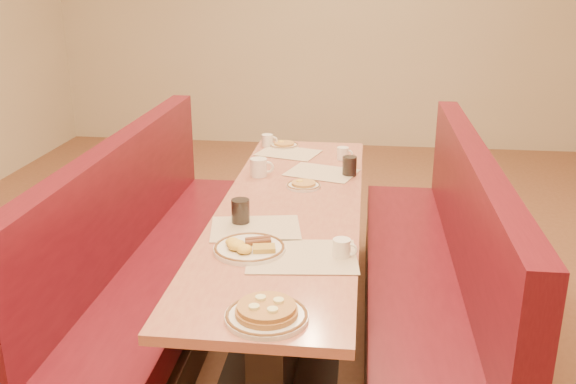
# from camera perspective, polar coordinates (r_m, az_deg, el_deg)

# --- Properties ---
(ground) EXTENTS (8.00, 8.00, 0.00)m
(ground) POSITION_cam_1_polar(r_m,az_deg,el_deg) (3.54, 0.16, -12.66)
(ground) COLOR #9E6647
(ground) RESTS_ON ground
(diner_table) EXTENTS (0.70, 2.50, 0.75)m
(diner_table) POSITION_cam_1_polar(r_m,az_deg,el_deg) (3.35, 0.17, -7.23)
(diner_table) COLOR black
(diner_table) RESTS_ON ground
(booth_left) EXTENTS (0.55, 2.50, 1.05)m
(booth_left) POSITION_cam_1_polar(r_m,az_deg,el_deg) (3.51, -11.87, -6.63)
(booth_left) COLOR #4C3326
(booth_left) RESTS_ON ground
(booth_right) EXTENTS (0.55, 2.50, 1.05)m
(booth_right) POSITION_cam_1_polar(r_m,az_deg,el_deg) (3.36, 12.78, -7.91)
(booth_right) COLOR #4C3326
(booth_right) RESTS_ON ground
(placemat_near_left) EXTENTS (0.45, 0.37, 0.00)m
(placemat_near_left) POSITION_cam_1_polar(r_m,az_deg,el_deg) (2.92, -2.90, -3.24)
(placemat_near_left) COLOR beige
(placemat_near_left) RESTS_ON diner_table
(placemat_near_right) EXTENTS (0.48, 0.38, 0.00)m
(placemat_near_right) POSITION_cam_1_polar(r_m,az_deg,el_deg) (2.64, 1.27, -5.73)
(placemat_near_right) COLOR beige
(placemat_near_right) RESTS_ON diner_table
(placemat_far_left) EXTENTS (0.43, 0.37, 0.00)m
(placemat_far_left) POSITION_cam_1_polar(r_m,az_deg,el_deg) (4.11, 0.04, 3.51)
(placemat_far_left) COLOR beige
(placemat_far_left) RESTS_ON diner_table
(placemat_far_right) EXTENTS (0.45, 0.39, 0.00)m
(placemat_far_right) POSITION_cam_1_polar(r_m,az_deg,el_deg) (3.71, 3.01, 1.75)
(placemat_far_right) COLOR beige
(placemat_far_right) RESTS_ON diner_table
(pancake_plate) EXTENTS (0.28, 0.28, 0.06)m
(pancake_plate) POSITION_cam_1_polar(r_m,az_deg,el_deg) (2.20, -1.92, -10.73)
(pancake_plate) COLOR white
(pancake_plate) RESTS_ON diner_table
(eggs_plate) EXTENTS (0.30, 0.30, 0.06)m
(eggs_plate) POSITION_cam_1_polar(r_m,az_deg,el_deg) (2.69, -3.52, -4.95)
(eggs_plate) COLOR white
(eggs_plate) RESTS_ON diner_table
(extra_plate_mid) EXTENTS (0.19, 0.19, 0.04)m
(extra_plate_mid) POSITION_cam_1_polar(r_m,az_deg,el_deg) (3.47, 1.38, 0.63)
(extra_plate_mid) COLOR white
(extra_plate_mid) RESTS_ON diner_table
(extra_plate_far) EXTENTS (0.19, 0.19, 0.04)m
(extra_plate_far) POSITION_cam_1_polar(r_m,az_deg,el_deg) (4.26, -0.35, 4.21)
(extra_plate_far) COLOR white
(extra_plate_far) RESTS_ON diner_table
(coffee_mug_a) EXTENTS (0.10, 0.07, 0.08)m
(coffee_mug_a) POSITION_cam_1_polar(r_m,az_deg,el_deg) (2.64, 4.86, -4.99)
(coffee_mug_a) COLOR white
(coffee_mug_a) RESTS_ON diner_table
(coffee_mug_b) EXTENTS (0.14, 0.10, 0.10)m
(coffee_mug_b) POSITION_cam_1_polar(r_m,az_deg,el_deg) (3.64, -2.57, 2.23)
(coffee_mug_b) COLOR white
(coffee_mug_b) RESTS_ON diner_table
(coffee_mug_c) EXTENTS (0.10, 0.07, 0.08)m
(coffee_mug_c) POSITION_cam_1_polar(r_m,az_deg,el_deg) (3.98, 4.93, 3.45)
(coffee_mug_c) COLOR white
(coffee_mug_c) RESTS_ON diner_table
(coffee_mug_d) EXTENTS (0.11, 0.07, 0.08)m
(coffee_mug_d) POSITION_cam_1_polar(r_m,az_deg,el_deg) (4.27, -1.81, 4.62)
(coffee_mug_d) COLOR white
(coffee_mug_d) RESTS_ON diner_table
(soda_tumbler_near) EXTENTS (0.08, 0.08, 0.12)m
(soda_tumbler_near) POSITION_cam_1_polar(r_m,az_deg,el_deg) (2.97, -4.24, -1.74)
(soda_tumbler_near) COLOR black
(soda_tumbler_near) RESTS_ON diner_table
(soda_tumbler_mid) EXTENTS (0.08, 0.08, 0.11)m
(soda_tumbler_mid) POSITION_cam_1_polar(r_m,az_deg,el_deg) (3.67, 5.49, 2.31)
(soda_tumbler_mid) COLOR black
(soda_tumbler_mid) RESTS_ON diner_table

